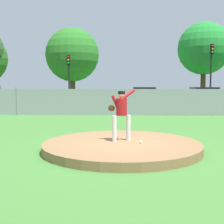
{
  "coord_description": "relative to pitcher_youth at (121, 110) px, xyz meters",
  "views": [
    {
      "loc": [
        0.1,
        -8.75,
        1.93
      ],
      "look_at": [
        -0.35,
        1.44,
        0.99
      ],
      "focal_mm": 48.78,
      "sensor_mm": 36.0,
      "label": 1
    }
  ],
  "objects": [
    {
      "name": "asphalt_strip",
      "position": [
        0.03,
        14.26,
        -1.15
      ],
      "size": [
        44.0,
        7.0,
        0.01
      ],
      "primitive_type": "cube",
      "color": "#2B2B2D",
      "rests_on": "ground_plane"
    },
    {
      "name": "traffic_light_far",
      "position": [
        7.78,
        18.76,
        2.53
      ],
      "size": [
        0.28,
        0.46,
        5.46
      ],
      "color": "black",
      "rests_on": "ground_plane"
    },
    {
      "name": "chainlink_fence",
      "position": [
        0.03,
        9.76,
        -0.34
      ],
      "size": [
        33.74,
        0.07,
        1.73
      ],
      "color": "gray",
      "rests_on": "ground_plane"
    },
    {
      "name": "pitcher_youth",
      "position": [
        0.0,
        0.0,
        0.0
      ],
      "size": [
        0.82,
        0.35,
        1.56
      ],
      "color": "silver",
      "rests_on": "pitchers_mound"
    },
    {
      "name": "parked_car_burgundy",
      "position": [
        6.0,
        14.1,
        -0.35
      ],
      "size": [
        1.99,
        4.33,
        1.71
      ],
      "color": "maroon",
      "rests_on": "ground_plane"
    },
    {
      "name": "baseball",
      "position": [
        0.57,
        -0.35,
        -0.88
      ],
      "size": [
        0.07,
        0.07,
        0.07
      ],
      "primitive_type": "sphere",
      "color": "white",
      "rests_on": "pitchers_mound"
    },
    {
      "name": "parked_car_red",
      "position": [
        1.52,
        13.78,
        -0.35
      ],
      "size": [
        1.9,
        4.16,
        1.71
      ],
      "color": "#A81919",
      "rests_on": "ground_plane"
    },
    {
      "name": "parked_car_silver",
      "position": [
        -1.34,
        13.89,
        -0.41
      ],
      "size": [
        2.19,
        4.43,
        1.55
      ],
      "color": "#B7BABF",
      "rests_on": "ground_plane"
    },
    {
      "name": "traffic_light_near",
      "position": [
        -4.97,
        18.31,
        1.95
      ],
      "size": [
        0.28,
        0.46,
        4.52
      ],
      "color": "black",
      "rests_on": "ground_plane"
    },
    {
      "name": "pitchers_mound",
      "position": [
        0.03,
        -0.24,
        -1.04
      ],
      "size": [
        4.61,
        4.61,
        0.24
      ],
      "primitive_type": "cylinder",
      "color": "olive",
      "rests_on": "ground_plane"
    },
    {
      "name": "tree_broad_right",
      "position": [
        -5.48,
        23.25,
        3.84
      ],
      "size": [
        5.63,
        5.63,
        7.83
      ],
      "color": "#4C331E",
      "rests_on": "ground_plane"
    },
    {
      "name": "ground_plane",
      "position": [
        0.03,
        5.76,
        -1.16
      ],
      "size": [
        80.0,
        80.0,
        0.0
      ],
      "primitive_type": "plane",
      "color": "#427A33"
    },
    {
      "name": "traffic_cone_orange",
      "position": [
        -5.23,
        14.97,
        -0.9
      ],
      "size": [
        0.4,
        0.4,
        0.55
      ],
      "color": "orange",
      "rests_on": "asphalt_strip"
    },
    {
      "name": "tree_leaning_west",
      "position": [
        8.02,
        22.47,
        4.33
      ],
      "size": [
        5.27,
        5.27,
        8.14
      ],
      "color": "#4C331E",
      "rests_on": "ground_plane"
    }
  ]
}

